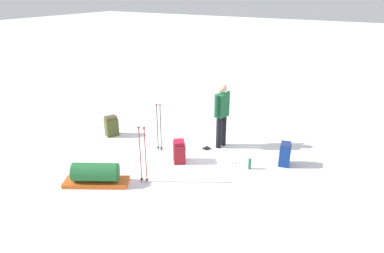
{
  "coord_description": "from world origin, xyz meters",
  "views": [
    {
      "loc": [
        -4.04,
        6.87,
        3.94
      ],
      "look_at": [
        0.0,
        0.0,
        0.7
      ],
      "focal_mm": 32.26,
      "sensor_mm": 36.0,
      "label": 1
    }
  ],
  "objects_px": {
    "ski_poles_planted_far": "(159,125)",
    "gear_sled": "(96,175)",
    "ski_pair_near": "(207,149)",
    "skier_standing": "(222,112)",
    "backpack_large_dark": "(179,152)",
    "thermos_bottle": "(250,164)",
    "ski_poles_planted_near": "(143,152)",
    "backpack_small_spare": "(112,126)",
    "backpack_bright": "(285,154)"
  },
  "relations": [
    {
      "from": "backpack_small_spare",
      "to": "ski_poles_planted_far",
      "type": "distance_m",
      "value": 1.78
    },
    {
      "from": "skier_standing",
      "to": "ski_pair_near",
      "type": "relative_size",
      "value": 0.88
    },
    {
      "from": "thermos_bottle",
      "to": "gear_sled",
      "type": "bearing_deg",
      "value": 41.54
    },
    {
      "from": "ski_poles_planted_far",
      "to": "skier_standing",
      "type": "bearing_deg",
      "value": -141.58
    },
    {
      "from": "thermos_bottle",
      "to": "ski_pair_near",
      "type": "bearing_deg",
      "value": -16.76
    },
    {
      "from": "skier_standing",
      "to": "ski_poles_planted_near",
      "type": "bearing_deg",
      "value": 75.56
    },
    {
      "from": "ski_poles_planted_far",
      "to": "backpack_large_dark",
      "type": "bearing_deg",
      "value": 159.55
    },
    {
      "from": "ski_pair_near",
      "to": "backpack_small_spare",
      "type": "xyz_separation_m",
      "value": [
        2.76,
        0.56,
        0.27
      ]
    },
    {
      "from": "skier_standing",
      "to": "backpack_large_dark",
      "type": "xyz_separation_m",
      "value": [
        0.48,
        1.3,
        -0.69
      ]
    },
    {
      "from": "skier_standing",
      "to": "gear_sled",
      "type": "bearing_deg",
      "value": 64.41
    },
    {
      "from": "backpack_bright",
      "to": "ski_poles_planted_far",
      "type": "bearing_deg",
      "value": 15.49
    },
    {
      "from": "backpack_large_dark",
      "to": "gear_sled",
      "type": "xyz_separation_m",
      "value": [
        0.99,
        1.77,
        -0.04
      ]
    },
    {
      "from": "backpack_large_dark",
      "to": "thermos_bottle",
      "type": "xyz_separation_m",
      "value": [
        -1.6,
        -0.52,
        -0.14
      ]
    },
    {
      "from": "backpack_large_dark",
      "to": "backpack_small_spare",
      "type": "height_order",
      "value": "backpack_small_spare"
    },
    {
      "from": "backpack_small_spare",
      "to": "ski_poles_planted_near",
      "type": "distance_m",
      "value": 2.85
    },
    {
      "from": "ski_pair_near",
      "to": "backpack_bright",
      "type": "distance_m",
      "value": 2.01
    },
    {
      "from": "ski_poles_planted_far",
      "to": "thermos_bottle",
      "type": "bearing_deg",
      "value": -174.44
    },
    {
      "from": "backpack_large_dark",
      "to": "gear_sled",
      "type": "relative_size",
      "value": 0.39
    },
    {
      "from": "ski_poles_planted_far",
      "to": "thermos_bottle",
      "type": "relative_size",
      "value": 4.85
    },
    {
      "from": "ski_pair_near",
      "to": "ski_poles_planted_near",
      "type": "height_order",
      "value": "ski_poles_planted_near"
    },
    {
      "from": "ski_poles_planted_far",
      "to": "gear_sled",
      "type": "height_order",
      "value": "ski_poles_planted_far"
    },
    {
      "from": "ski_pair_near",
      "to": "backpack_small_spare",
      "type": "relative_size",
      "value": 3.34
    },
    {
      "from": "ski_pair_near",
      "to": "backpack_large_dark",
      "type": "bearing_deg",
      "value": 74.99
    },
    {
      "from": "ski_pair_near",
      "to": "backpack_bright",
      "type": "bearing_deg",
      "value": -174.31
    },
    {
      "from": "ski_pair_near",
      "to": "thermos_bottle",
      "type": "height_order",
      "value": "thermos_bottle"
    },
    {
      "from": "ski_pair_near",
      "to": "backpack_small_spare",
      "type": "height_order",
      "value": "backpack_small_spare"
    },
    {
      "from": "ski_poles_planted_near",
      "to": "skier_standing",
      "type": "bearing_deg",
      "value": -104.44
    },
    {
      "from": "ski_poles_planted_near",
      "to": "gear_sled",
      "type": "bearing_deg",
      "value": 35.56
    },
    {
      "from": "skier_standing",
      "to": "ski_poles_planted_far",
      "type": "bearing_deg",
      "value": 38.42
    },
    {
      "from": "ski_pair_near",
      "to": "ski_poles_planted_far",
      "type": "height_order",
      "value": "ski_poles_planted_far"
    },
    {
      "from": "ski_pair_near",
      "to": "gear_sled",
      "type": "relative_size",
      "value": 1.36
    },
    {
      "from": "ski_poles_planted_far",
      "to": "gear_sled",
      "type": "distance_m",
      "value": 2.12
    },
    {
      "from": "backpack_large_dark",
      "to": "thermos_bottle",
      "type": "relative_size",
      "value": 2.12
    },
    {
      "from": "skier_standing",
      "to": "gear_sled",
      "type": "height_order",
      "value": "skier_standing"
    },
    {
      "from": "ski_pair_near",
      "to": "backpack_bright",
      "type": "height_order",
      "value": "backpack_bright"
    },
    {
      "from": "ski_poles_planted_far",
      "to": "gear_sled",
      "type": "relative_size",
      "value": 0.89
    },
    {
      "from": "gear_sled",
      "to": "thermos_bottle",
      "type": "relative_size",
      "value": 5.44
    },
    {
      "from": "ski_poles_planted_far",
      "to": "gear_sled",
      "type": "bearing_deg",
      "value": 84.41
    },
    {
      "from": "backpack_large_dark",
      "to": "backpack_bright",
      "type": "distance_m",
      "value": 2.51
    },
    {
      "from": "backpack_bright",
      "to": "ski_poles_planted_near",
      "type": "bearing_deg",
      "value": 43.92
    },
    {
      "from": "ski_pair_near",
      "to": "ski_poles_planted_far",
      "type": "relative_size",
      "value": 1.53
    },
    {
      "from": "backpack_bright",
      "to": "ski_poles_planted_far",
      "type": "height_order",
      "value": "ski_poles_planted_far"
    },
    {
      "from": "gear_sled",
      "to": "ski_poles_planted_near",
      "type": "bearing_deg",
      "value": -144.44
    },
    {
      "from": "skier_standing",
      "to": "ski_poles_planted_near",
      "type": "xyz_separation_m",
      "value": [
        0.64,
        2.47,
        -0.23
      ]
    },
    {
      "from": "backpack_small_spare",
      "to": "ski_poles_planted_near",
      "type": "relative_size",
      "value": 0.44
    },
    {
      "from": "ski_poles_planted_near",
      "to": "thermos_bottle",
      "type": "relative_size",
      "value": 4.99
    },
    {
      "from": "backpack_large_dark",
      "to": "gear_sled",
      "type": "height_order",
      "value": "backpack_large_dark"
    },
    {
      "from": "gear_sled",
      "to": "thermos_bottle",
      "type": "height_order",
      "value": "gear_sled"
    },
    {
      "from": "skier_standing",
      "to": "backpack_small_spare",
      "type": "bearing_deg",
      "value": 17.1
    },
    {
      "from": "backpack_large_dark",
      "to": "skier_standing",
      "type": "bearing_deg",
      "value": -110.38
    }
  ]
}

